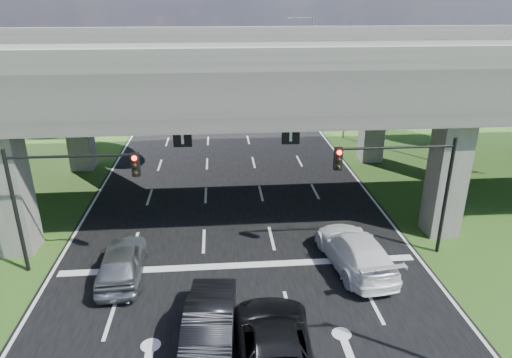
{
  "coord_description": "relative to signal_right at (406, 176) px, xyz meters",
  "views": [
    {
      "loc": [
        -0.85,
        -15.23,
        12.01
      ],
      "look_at": [
        1.07,
        7.21,
        2.98
      ],
      "focal_mm": 32.0,
      "sensor_mm": 36.0,
      "label": 1
    }
  ],
  "objects": [
    {
      "name": "ground",
      "position": [
        -7.82,
        -3.94,
        -4.19
      ],
      "size": [
        160.0,
        160.0,
        0.0
      ],
      "primitive_type": "plane",
      "color": "#294E19",
      "rests_on": "ground"
    },
    {
      "name": "road",
      "position": [
        -7.82,
        6.06,
        -4.17
      ],
      "size": [
        18.0,
        120.0,
        0.03
      ],
      "primitive_type": "cube",
      "color": "black",
      "rests_on": "ground"
    },
    {
      "name": "overpass",
      "position": [
        -7.82,
        8.06,
        3.73
      ],
      "size": [
        80.0,
        15.0,
        10.0
      ],
      "color": "#312F2D",
      "rests_on": "ground"
    },
    {
      "name": "signal_right",
      "position": [
        0.0,
        0.0,
        0.0
      ],
      "size": [
        5.76,
        0.54,
        6.0
      ],
      "color": "black",
      "rests_on": "ground"
    },
    {
      "name": "signal_left",
      "position": [
        -15.65,
        0.0,
        0.0
      ],
      "size": [
        5.76,
        0.54,
        6.0
      ],
      "color": "black",
      "rests_on": "ground"
    },
    {
      "name": "streetlight_far",
      "position": [
        2.27,
        20.06,
        1.66
      ],
      "size": [
        3.38,
        0.25,
        10.0
      ],
      "color": "gray",
      "rests_on": "ground"
    },
    {
      "name": "streetlight_beyond",
      "position": [
        2.27,
        36.06,
        1.66
      ],
      "size": [
        3.38,
        0.25,
        10.0
      ],
      "color": "gray",
      "rests_on": "ground"
    },
    {
      "name": "tree_left_near",
      "position": [
        -21.78,
        22.06,
        0.63
      ],
      "size": [
        4.5,
        4.5,
        7.8
      ],
      "color": "black",
      "rests_on": "ground"
    },
    {
      "name": "tree_left_mid",
      "position": [
        -24.78,
        30.06,
        -0.01
      ],
      "size": [
        3.91,
        3.9,
        6.76
      ],
      "color": "black",
      "rests_on": "ground"
    },
    {
      "name": "tree_left_far",
      "position": [
        -20.78,
        38.06,
        0.95
      ],
      "size": [
        4.8,
        4.8,
        8.32
      ],
      "color": "black",
      "rests_on": "ground"
    },
    {
      "name": "tree_right_near",
      "position": [
        5.22,
        24.06,
        0.31
      ],
      "size": [
        4.2,
        4.2,
        7.28
      ],
      "color": "black",
      "rests_on": "ground"
    },
    {
      "name": "tree_right_mid",
      "position": [
        8.22,
        32.06,
        -0.01
      ],
      "size": [
        3.91,
        3.9,
        6.76
      ],
      "color": "black",
      "rests_on": "ground"
    },
    {
      "name": "tree_right_far",
      "position": [
        4.22,
        40.06,
        0.63
      ],
      "size": [
        4.5,
        4.5,
        7.8
      ],
      "color": "black",
      "rests_on": "ground"
    },
    {
      "name": "car_silver",
      "position": [
        -13.22,
        -0.94,
        -3.33
      ],
      "size": [
        2.17,
        4.96,
        1.66
      ],
      "primitive_type": "imported",
      "rotation": [
        0.0,
        0.0,
        3.19
      ],
      "color": "#97999D",
      "rests_on": "road"
    },
    {
      "name": "car_dark",
      "position": [
        -9.19,
        -5.24,
        -3.31
      ],
      "size": [
        2.15,
        5.24,
        1.69
      ],
      "primitive_type": "imported",
      "rotation": [
        0.0,
        0.0,
        3.07
      ],
      "color": "black",
      "rests_on": "road"
    },
    {
      "name": "car_white",
      "position": [
        -2.42,
        -0.94,
        -3.31
      ],
      "size": [
        3.11,
        6.11,
        1.7
      ],
      "primitive_type": "imported",
      "rotation": [
        0.0,
        0.0,
        3.27
      ],
      "color": "white",
      "rests_on": "road"
    },
    {
      "name": "car_trailing",
      "position": [
        -6.99,
        -6.84,
        -3.35
      ],
      "size": [
        2.82,
        5.9,
        1.62
      ],
      "primitive_type": "imported",
      "rotation": [
        0.0,
        0.0,
        3.12
      ],
      "color": "black",
      "rests_on": "road"
    }
  ]
}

